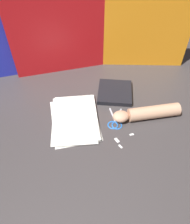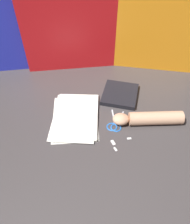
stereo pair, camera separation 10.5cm
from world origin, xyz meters
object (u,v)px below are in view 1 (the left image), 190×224
at_px(hand_forearm, 147,113).
at_px(scissors, 115,122).
at_px(book_closed, 115,92).
at_px(paper_stack, 75,119).

bearing_deg(hand_forearm, scissors, -175.73).
bearing_deg(scissors, book_closed, 79.52).
xyz_separation_m(paper_stack, scissors, (0.20, -0.04, -0.00)).
distance_m(paper_stack, book_closed, 0.29).
height_order(paper_stack, scissors, paper_stack).
bearing_deg(hand_forearm, book_closed, 121.60).
bearing_deg(paper_stack, book_closed, 36.24).
xyz_separation_m(book_closed, hand_forearm, (0.12, -0.20, 0.02)).
height_order(book_closed, scissors, book_closed).
xyz_separation_m(paper_stack, book_closed, (0.24, 0.17, 0.00)).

